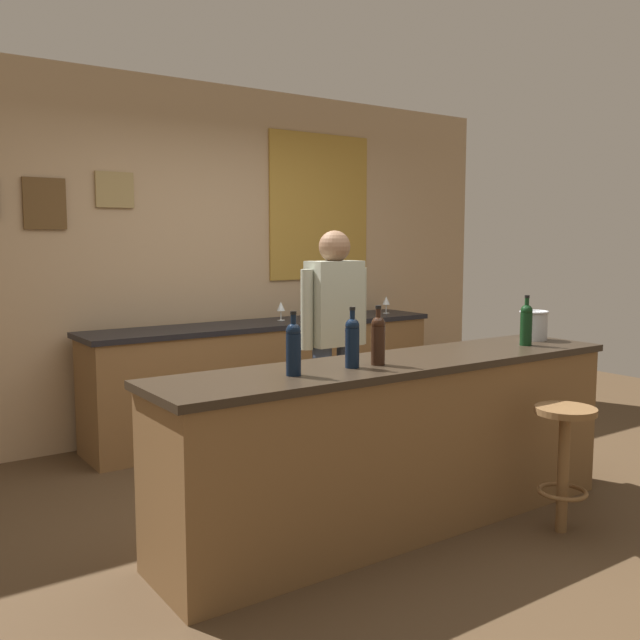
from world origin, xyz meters
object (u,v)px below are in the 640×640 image
Objects in this scene: wine_bottle_a at (293,347)px; wine_glass_b at (304,307)px; wine_bottle_c at (378,338)px; wine_glass_a at (281,307)px; wine_bottle_d at (526,323)px; wine_glass_d at (351,302)px; bar_stool at (564,448)px; bartender at (334,334)px; wine_bottle_b at (352,341)px; ice_bucket at (534,325)px; wine_glass_c at (316,304)px; wine_glass_e at (386,301)px.

wine_bottle_a is 1.97× the size of wine_glass_b.
wine_bottle_c is 1.97× the size of wine_glass_a.
wine_glass_d is at bearing 81.28° from wine_bottle_d.
bartender is at bearing 104.97° from bar_stool.
wine_bottle_b is 1.63× the size of ice_bucket.
wine_bottle_a is (-1.37, 0.52, 0.60)m from bar_stool.
wine_glass_c is (0.67, 1.19, 0.07)m from bartender.
bar_stool is 1.58m from wine_bottle_a.
bar_stool is 2.71m from wine_glass_a.
wine_bottle_b reaches higher than wine_glass_d.
bar_stool is at bearing -27.37° from wine_bottle_b.
bartender reaches higher than wine_glass_b.
wine_bottle_c is 1.97× the size of wine_glass_d.
wine_bottle_a is at bearing 159.14° from bar_stool.
wine_bottle_a reaches higher than bar_stool.
ice_bucket is (1.56, 0.12, -0.04)m from wine_bottle_b.
wine_bottle_b reaches higher than wine_glass_b.
wine_bottle_a is at bearing 179.29° from wine_bottle_c.
wine_bottle_c is 1.63× the size of ice_bucket.
wine_bottle_b and wine_bottle_c have the same top height.
wine_bottle_a is at bearing -120.33° from wine_glass_a.
wine_bottle_d is at bearing 59.36° from bar_stool.
wine_glass_e is at bearing -3.14° from wine_glass_a.
bartender is at bearing 65.68° from wine_bottle_c.
ice_bucket reaches higher than wine_glass_d.
ice_bucket is at bearing -92.85° from wine_glass_d.
ice_bucket is 1.21× the size of wine_glass_b.
wine_glass_e is at bearing -19.72° from wine_glass_d.
wine_bottle_c is 2.46m from wine_glass_c.
wine_glass_e is (1.36, 1.08, 0.07)m from bartender.
wine_glass_a is at bearing 176.86° from wine_glass_e.
wine_glass_a is 1.08m from wine_glass_e.
wine_bottle_c reaches higher than wine_glass_a.
wine_bottle_c is 2.26m from wine_glass_a.
wine_bottle_d is (0.71, -1.00, 0.12)m from bartender.
ice_bucket is at bearing 28.42° from wine_bottle_d.
bar_stool is 1.01m from ice_bucket.
wine_glass_d is (0.10, 2.06, -0.01)m from ice_bucket.
wine_bottle_b is (0.35, 0.00, 0.00)m from wine_bottle_a.
wine_glass_d is at bearing 47.41° from wine_bottle_a.
wine_bottle_c reaches higher than wine_glass_b.
wine_glass_a is at bearing 92.57° from bar_stool.
wine_bottle_b is at bearing -112.83° from wine_glass_a.
ice_bucket is 1.97m from wine_glass_b.
wine_glass_b is at bearing 97.52° from wine_bottle_d.
wine_bottle_c is (0.16, -0.01, 0.00)m from wine_bottle_b.
wine_bottle_a and wine_bottle_c have the same top height.
wine_bottle_d is 2.18m from wine_glass_a.
ice_bucket is 1.21× the size of wine_glass_a.
wine_glass_d is at bearing 87.15° from ice_bucket.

